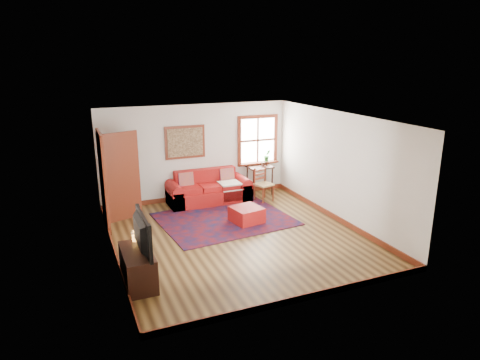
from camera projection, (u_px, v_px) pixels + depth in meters
name	position (u px, v px, depth m)	size (l,w,h in m)	color
ground	(236.00, 236.00, 9.05)	(5.50, 5.50, 0.00)	#3B240F
room_envelope	(236.00, 160.00, 8.61)	(5.04, 5.54, 2.52)	silver
window	(259.00, 145.00, 11.74)	(1.18, 0.20, 1.38)	white
doorway	(114.00, 177.00, 9.52)	(0.89, 1.08, 2.14)	black
framed_artwork	(185.00, 142.00, 10.92)	(1.05, 0.07, 0.85)	maroon
persian_rug	(225.00, 219.00, 9.96)	(2.91, 2.33, 0.02)	#5A0C11
red_leather_sofa	(209.00, 192.00, 11.11)	(2.11, 0.87, 0.83)	#AB1616
red_ottoman	(247.00, 215.00, 9.74)	(0.63, 0.63, 0.36)	#AB1616
side_table	(260.00, 171.00, 11.66)	(0.66, 0.49, 0.79)	black
ladder_back_chair	(263.00, 183.00, 11.18)	(0.50, 0.49, 0.89)	tan
media_cabinet	(138.00, 267.00, 7.08)	(0.47, 1.05, 0.58)	black
television	(137.00, 234.00, 6.90)	(1.11, 0.15, 0.64)	black
candle_hurricane	(135.00, 236.00, 7.37)	(0.12, 0.12, 0.18)	silver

